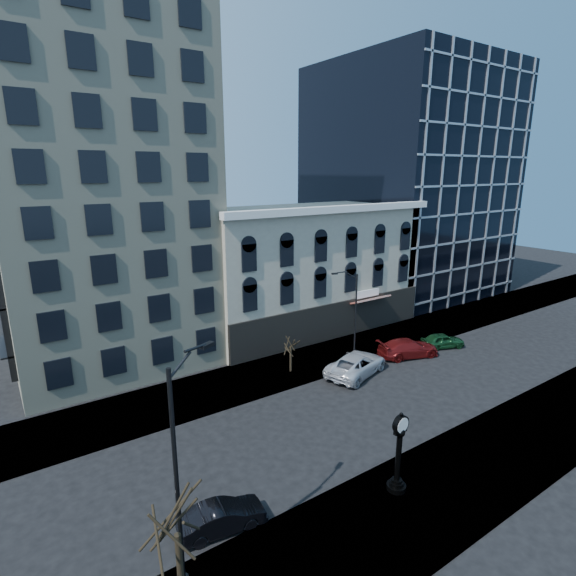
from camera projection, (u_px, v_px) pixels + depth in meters
ground at (298, 434)px, 27.21m from camera, size 160.00×160.00×0.00m
sidewalk_far at (236, 383)px, 33.60m from camera, size 160.00×6.00×0.12m
sidewalk_near at (398, 514)px, 20.80m from camera, size 160.00×6.00×0.12m
cream_tower at (90, 118)px, 34.08m from camera, size 15.90×15.40×42.50m
victorian_row at (304, 268)px, 44.93m from camera, size 22.60×11.19×12.50m
glass_office at (406, 182)px, 57.80m from camera, size 20.00×20.15×28.00m
street_clock at (398, 455)px, 21.85m from camera, size 0.96×0.96×4.25m
street_lamp_near at (186, 408)px, 15.90m from camera, size 2.32×1.21×9.54m
street_lamp_far at (350, 292)px, 36.06m from camera, size 1.92×0.91×7.78m
bare_tree_near at (176, 512)px, 14.17m from camera, size 3.79×3.79×6.51m
bare_tree_far at (291, 341)px, 34.85m from camera, size 1.97×1.97×3.37m
car_near_b at (222, 517)px, 19.82m from camera, size 4.04×1.91×1.28m
car_far_a at (356, 364)px, 35.00m from camera, size 6.52×4.42×1.66m
car_far_b at (408, 348)px, 38.37m from camera, size 5.72×3.62×1.55m
car_far_c at (442, 341)px, 40.34m from camera, size 4.21×2.86×1.33m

